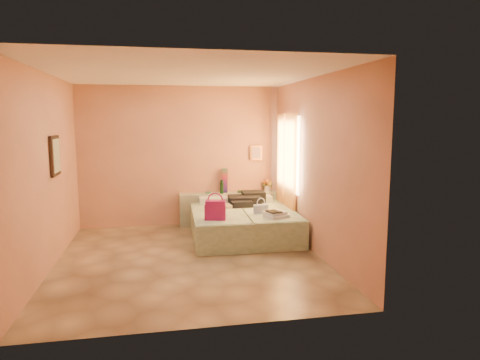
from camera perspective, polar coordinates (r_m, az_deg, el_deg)
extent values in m
plane|color=tan|center=(6.77, -6.66, -10.38)|extent=(4.50, 4.50, 0.00)
cube|color=tan|center=(8.70, -7.90, 3.14)|extent=(4.00, 0.02, 2.80)
cube|color=tan|center=(6.64, -24.35, 0.97)|extent=(0.02, 4.50, 2.80)
cube|color=tan|center=(6.90, 9.95, 1.81)|extent=(0.02, 4.50, 2.80)
cube|color=white|center=(6.46, -7.08, 13.89)|extent=(4.00, 4.50, 0.02)
cube|color=#F9D59A|center=(8.06, 6.69, 3.48)|extent=(0.02, 1.10, 1.40)
cube|color=#F79A3B|center=(7.94, 6.70, 0.87)|extent=(0.05, 0.55, 2.20)
cube|color=#F79A3B|center=(8.51, 5.49, 1.37)|extent=(0.05, 0.45, 2.20)
cube|color=black|center=(7.00, -23.45, 3.00)|extent=(0.04, 0.50, 0.60)
cube|color=#C18340|center=(8.88, 2.15, 3.63)|extent=(0.25, 0.04, 0.30)
cube|color=#A1AB8B|center=(8.82, -1.36, -3.79)|extent=(2.05, 0.30, 0.65)
cube|color=beige|center=(7.77, -2.82, -6.00)|extent=(0.96, 2.03, 0.50)
cube|color=beige|center=(7.94, 3.66, -5.70)|extent=(0.96, 2.03, 0.50)
cylinder|color=#153B1D|center=(8.65, -2.46, -0.94)|extent=(0.10, 0.10, 0.27)
cube|color=#A31459|center=(8.77, -2.03, -0.09)|extent=(0.13, 0.13, 0.49)
cylinder|color=#447E62|center=(8.71, -4.29, -1.68)|extent=(0.13, 0.13, 0.03)
cube|color=#27492A|center=(8.80, 0.31, -1.54)|extent=(0.22, 0.18, 0.03)
cube|color=white|center=(8.94, 3.71, -0.58)|extent=(0.28, 0.28, 0.29)
cube|color=#A31459|center=(7.07, -3.31, -4.00)|extent=(0.38, 0.26, 0.32)
cube|color=tan|center=(8.01, -2.48, -3.51)|extent=(0.37, 0.31, 0.06)
cube|color=black|center=(8.36, 0.98, -2.52)|extent=(0.68, 0.68, 0.20)
cube|color=#3F5499|center=(7.52, 2.79, -3.89)|extent=(0.26, 0.14, 0.16)
cube|color=silver|center=(7.25, 4.87, -4.60)|extent=(0.44, 0.41, 0.10)
cube|color=black|center=(7.18, 4.52, -4.23)|extent=(0.23, 0.27, 0.02)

